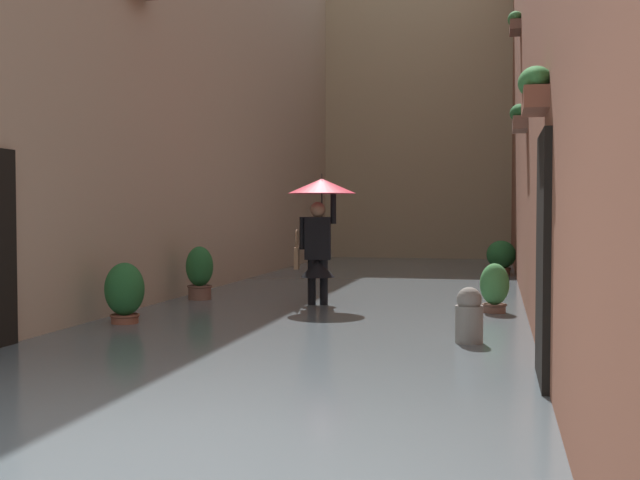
{
  "coord_description": "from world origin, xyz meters",
  "views": [
    {
      "loc": [
        -2.29,
        4.14,
        1.57
      ],
      "look_at": [
        0.12,
        -6.57,
        1.15
      ],
      "focal_mm": 44.28,
      "sensor_mm": 36.0,
      "label": 1
    }
  ],
  "objects_px": {
    "potted_plant_near_right": "(200,276)",
    "potted_plant_near_left": "(501,258)",
    "person_wading": "(320,217)",
    "potted_plant_mid_right": "(125,295)",
    "potted_plant_far_left": "(494,291)",
    "mooring_bollard": "(469,323)"
  },
  "relations": [
    {
      "from": "potted_plant_near_right",
      "to": "potted_plant_near_left",
      "type": "bearing_deg",
      "value": -127.86
    },
    {
      "from": "person_wading",
      "to": "potted_plant_mid_right",
      "type": "relative_size",
      "value": 2.29
    },
    {
      "from": "potted_plant_mid_right",
      "to": "potted_plant_near_right",
      "type": "xyz_separation_m",
      "value": [
        0.05,
        -2.65,
        0.02
      ]
    },
    {
      "from": "person_wading",
      "to": "potted_plant_far_left",
      "type": "relative_size",
      "value": 2.5
    },
    {
      "from": "potted_plant_near_left",
      "to": "potted_plant_near_right",
      "type": "height_order",
      "value": "potted_plant_near_right"
    },
    {
      "from": "person_wading",
      "to": "potted_plant_near_left",
      "type": "distance_m",
      "value": 6.84
    },
    {
      "from": "potted_plant_far_left",
      "to": "mooring_bollard",
      "type": "bearing_deg",
      "value": 84.4
    },
    {
      "from": "potted_plant_mid_right",
      "to": "mooring_bollard",
      "type": "distance_m",
      "value": 4.26
    },
    {
      "from": "potted_plant_near_left",
      "to": "potted_plant_near_right",
      "type": "relative_size",
      "value": 0.9
    },
    {
      "from": "person_wading",
      "to": "potted_plant_mid_right",
      "type": "bearing_deg",
      "value": 50.95
    },
    {
      "from": "potted_plant_near_left",
      "to": "potted_plant_mid_right",
      "type": "height_order",
      "value": "potted_plant_mid_right"
    },
    {
      "from": "person_wading",
      "to": "potted_plant_far_left",
      "type": "distance_m",
      "value": 2.75
    },
    {
      "from": "mooring_bollard",
      "to": "person_wading",
      "type": "bearing_deg",
      "value": -52.17
    },
    {
      "from": "potted_plant_near_left",
      "to": "potted_plant_far_left",
      "type": "distance_m",
      "value": 6.58
    },
    {
      "from": "potted_plant_near_right",
      "to": "mooring_bollard",
      "type": "height_order",
      "value": "potted_plant_near_right"
    },
    {
      "from": "potted_plant_far_left",
      "to": "mooring_bollard",
      "type": "height_order",
      "value": "potted_plant_far_left"
    },
    {
      "from": "potted_plant_near_right",
      "to": "potted_plant_far_left",
      "type": "height_order",
      "value": "potted_plant_near_right"
    },
    {
      "from": "potted_plant_near_left",
      "to": "mooring_bollard",
      "type": "distance_m",
      "value": 9.17
    },
    {
      "from": "potted_plant_mid_right",
      "to": "potted_plant_near_right",
      "type": "bearing_deg",
      "value": -88.93
    },
    {
      "from": "potted_plant_near_left",
      "to": "mooring_bollard",
      "type": "xyz_separation_m",
      "value": [
        0.38,
        9.17,
        -0.15
      ]
    },
    {
      "from": "potted_plant_near_left",
      "to": "potted_plant_near_right",
      "type": "bearing_deg",
      "value": 52.14
    },
    {
      "from": "potted_plant_mid_right",
      "to": "person_wading",
      "type": "bearing_deg",
      "value": -129.05
    }
  ]
}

